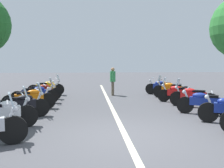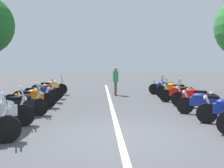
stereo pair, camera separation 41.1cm
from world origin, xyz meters
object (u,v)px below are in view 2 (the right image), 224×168
(motorcycle_left_row_2, at_px, (19,105))
(bystander_0, at_px, (116,79))
(motorcycle_left_row_3, at_px, (30,98))
(motorcycle_left_row_4, at_px, (37,94))
(motorcycle_right_row_4, at_px, (181,93))
(motorcycle_right_row_5, at_px, (174,90))
(motorcycle_left_row_5, at_px, (44,91))
(motorcycle_right_row_2, at_px, (204,103))
(motorcycle_right_row_6, at_px, (165,87))
(motorcycle_left_row_6, at_px, (50,87))
(motorcycle_right_row_3, at_px, (194,97))

(motorcycle_left_row_2, relative_size, bystander_0, 1.18)
(motorcycle_left_row_3, height_order, motorcycle_left_row_4, motorcycle_left_row_4)
(motorcycle_left_row_4, xyz_separation_m, motorcycle_right_row_4, (-0.11, -6.69, -0.01))
(motorcycle_left_row_3, relative_size, motorcycle_right_row_5, 1.11)
(motorcycle_left_row_5, xyz_separation_m, motorcycle_right_row_4, (-1.36, -6.67, 0.01))
(bystander_0, bearing_deg, motorcycle_left_row_5, -160.38)
(motorcycle_right_row_2, bearing_deg, motorcycle_right_row_6, -61.85)
(motorcycle_left_row_4, relative_size, motorcycle_left_row_6, 1.04)
(motorcycle_left_row_2, distance_m, motorcycle_right_row_6, 8.65)
(motorcycle_left_row_3, bearing_deg, motorcycle_left_row_2, -106.58)
(motorcycle_left_row_2, bearing_deg, motorcycle_right_row_2, -22.88)
(motorcycle_right_row_6, height_order, bystander_0, bystander_0)
(motorcycle_left_row_3, bearing_deg, motorcycle_right_row_2, -31.10)
(motorcycle_right_row_2, distance_m, motorcycle_right_row_4, 2.76)
(motorcycle_right_row_3, xyz_separation_m, motorcycle_right_row_4, (1.28, 0.15, -0.01))
(motorcycle_left_row_3, xyz_separation_m, motorcycle_left_row_6, (4.26, 0.05, 0.01))
(bystander_0, bearing_deg, motorcycle_right_row_4, -45.32)
(motorcycle_right_row_6, bearing_deg, motorcycle_left_row_5, 42.02)
(motorcycle_left_row_6, relative_size, motorcycle_right_row_2, 1.10)
(motorcycle_right_row_6, bearing_deg, motorcycle_left_row_3, 61.57)
(motorcycle_right_row_4, bearing_deg, bystander_0, -18.64)
(motorcycle_right_row_6, bearing_deg, motorcycle_left_row_4, 51.73)
(motorcycle_left_row_3, xyz_separation_m, motorcycle_right_row_4, (1.30, -6.63, -0.01))
(motorcycle_right_row_3, bearing_deg, motorcycle_right_row_5, -55.17)
(motorcycle_left_row_2, distance_m, motorcycle_left_row_4, 2.93)
(motorcycle_left_row_3, relative_size, motorcycle_left_row_6, 1.02)
(motorcycle_left_row_5, relative_size, motorcycle_right_row_6, 1.11)
(motorcycle_right_row_6, xyz_separation_m, bystander_0, (0.02, 2.91, 0.48))
(motorcycle_left_row_5, height_order, motorcycle_right_row_2, motorcycle_right_row_2)
(motorcycle_left_row_2, distance_m, motorcycle_left_row_3, 1.52)
(motorcycle_left_row_2, relative_size, motorcycle_right_row_4, 0.99)
(motorcycle_left_row_6, xyz_separation_m, motorcycle_right_row_2, (-5.73, -6.63, -0.02))
(motorcycle_left_row_5, relative_size, bystander_0, 1.26)
(motorcycle_left_row_2, relative_size, motorcycle_right_row_2, 1.05)
(motorcycle_left_row_4, height_order, bystander_0, bystander_0)
(motorcycle_left_row_6, height_order, motorcycle_right_row_3, motorcycle_left_row_6)
(motorcycle_right_row_3, distance_m, motorcycle_right_row_6, 4.06)
(bystander_0, bearing_deg, motorcycle_left_row_6, 176.22)
(motorcycle_left_row_6, height_order, motorcycle_right_row_2, motorcycle_left_row_6)
(motorcycle_left_row_3, height_order, motorcycle_right_row_3, motorcycle_right_row_3)
(motorcycle_left_row_4, bearing_deg, motorcycle_left_row_5, 71.59)
(motorcycle_right_row_2, bearing_deg, motorcycle_right_row_5, -63.36)
(motorcycle_left_row_6, relative_size, motorcycle_right_row_6, 1.09)
(motorcycle_left_row_6, distance_m, motorcycle_right_row_3, 8.04)
(motorcycle_left_row_3, bearing_deg, motorcycle_left_row_4, 73.98)
(motorcycle_right_row_5, bearing_deg, motorcycle_left_row_4, 42.16)
(motorcycle_left_row_6, bearing_deg, motorcycle_left_row_4, -108.83)
(motorcycle_left_row_3, bearing_deg, motorcycle_right_row_5, 3.05)
(motorcycle_left_row_2, relative_size, motorcycle_left_row_5, 0.94)
(motorcycle_left_row_5, height_order, bystander_0, bystander_0)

